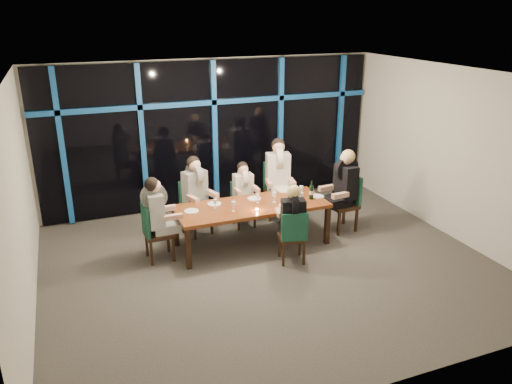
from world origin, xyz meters
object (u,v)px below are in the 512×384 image
(diner_far_mid, at_px, (244,185))
(water_pitcher, at_px, (300,198))
(diner_near_mid, at_px, (293,212))
(wine_bottle, at_px, (311,192))
(chair_end_right, at_px, (347,199))
(dining_table, at_px, (252,208))
(diner_far_right, at_px, (278,167))
(chair_near_mid, at_px, (293,234))
(diner_end_left, at_px, (157,207))
(chair_end_left, at_px, (153,229))
(chair_far_mid, at_px, (242,201))
(diner_far_left, at_px, (196,185))
(chair_far_left, at_px, (194,204))
(diner_end_right, at_px, (344,179))
(chair_far_right, at_px, (277,187))

(diner_far_mid, distance_m, water_pitcher, 1.22)
(diner_near_mid, relative_size, wine_bottle, 2.61)
(chair_end_right, bearing_deg, dining_table, -95.20)
(wine_bottle, bearing_deg, diner_far_right, 97.68)
(diner_near_mid, bearing_deg, water_pitcher, -111.78)
(chair_end_right, height_order, chair_near_mid, chair_end_right)
(chair_near_mid, bearing_deg, diner_far_mid, -68.52)
(chair_near_mid, xyz_separation_m, diner_end_left, (-1.97, 0.93, 0.42))
(chair_end_left, height_order, chair_near_mid, chair_end_left)
(chair_end_left, bearing_deg, chair_far_mid, -67.94)
(chair_near_mid, distance_m, diner_far_left, 2.07)
(diner_end_left, bearing_deg, chair_far_left, -47.03)
(diner_far_right, distance_m, water_pitcher, 1.22)
(chair_far_mid, xyz_separation_m, diner_end_right, (1.64, -0.90, 0.52))
(dining_table, bearing_deg, chair_end_left, 178.12)
(dining_table, xyz_separation_m, diner_far_right, (0.92, 0.97, 0.35))
(diner_far_mid, xyz_separation_m, diner_end_left, (-1.75, -0.75, 0.11))
(chair_far_left, bearing_deg, chair_end_right, -36.36)
(dining_table, distance_m, chair_far_mid, 0.91)
(dining_table, bearing_deg, wine_bottle, -6.68)
(chair_far_left, distance_m, water_pitcher, 1.95)
(wine_bottle, xyz_separation_m, water_pitcher, (-0.27, -0.10, -0.03))
(dining_table, relative_size, diner_near_mid, 2.94)
(chair_far_right, height_order, diner_far_right, diner_far_right)
(diner_end_left, xyz_separation_m, water_pitcher, (2.40, -0.29, -0.08))
(diner_far_right, bearing_deg, diner_near_mid, -94.20)
(chair_end_right, height_order, diner_far_right, diner_far_right)
(chair_far_mid, bearing_deg, chair_far_left, -179.08)
(chair_end_left, distance_m, diner_end_left, 0.39)
(chair_end_right, bearing_deg, wine_bottle, -86.85)
(chair_near_mid, height_order, diner_far_left, diner_far_left)
(chair_far_right, relative_size, chair_end_right, 1.03)
(dining_table, distance_m, chair_near_mid, 0.97)
(diner_far_right, bearing_deg, chair_end_right, -33.62)
(water_pitcher, bearing_deg, chair_end_right, 26.16)
(chair_far_mid, relative_size, diner_far_mid, 1.03)
(wine_bottle, bearing_deg, chair_near_mid, -133.00)
(chair_far_right, xyz_separation_m, chair_end_right, (0.93, -1.08, -0.02))
(dining_table, height_order, diner_far_right, diner_far_right)
(dining_table, distance_m, diner_far_mid, 0.83)
(chair_far_left, relative_size, chair_far_right, 0.92)
(diner_far_right, bearing_deg, chair_end_left, -148.12)
(chair_far_right, relative_size, diner_far_mid, 1.29)
(diner_far_right, distance_m, diner_end_right, 1.32)
(chair_far_mid, relative_size, chair_near_mid, 0.95)
(chair_far_left, bearing_deg, water_pitcher, -52.67)
(chair_end_left, distance_m, diner_far_mid, 2.00)
(chair_near_mid, height_order, diner_end_left, diner_end_left)
(diner_far_mid, distance_m, diner_near_mid, 1.62)
(diner_end_right, xyz_separation_m, diner_near_mid, (-1.39, -0.78, -0.13))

